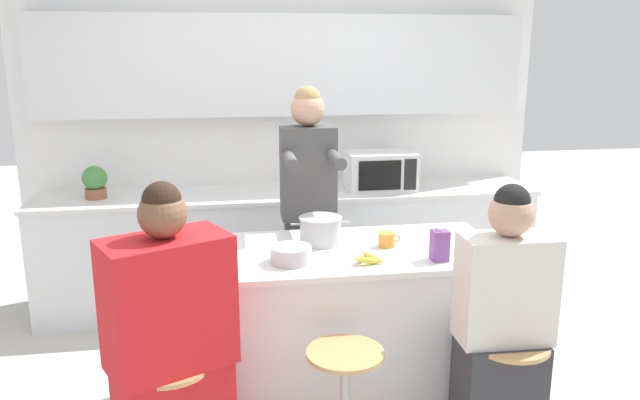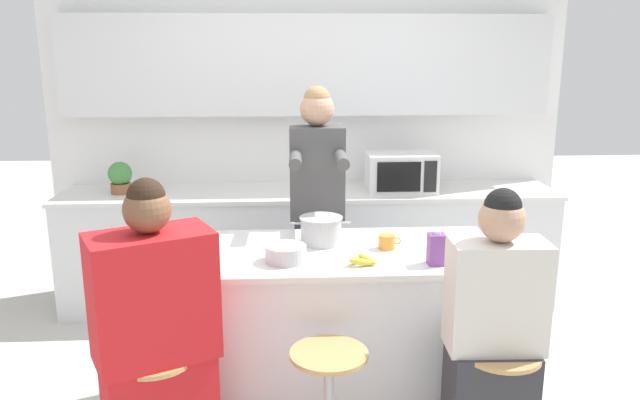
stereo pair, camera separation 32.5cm
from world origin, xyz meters
name	(u,v)px [view 1 (the left image)]	position (x,y,z in m)	size (l,w,h in m)	color
wall_back	(285,102)	(0.00, 1.82, 1.54)	(4.03, 0.22, 2.70)	white
back_counter	(291,248)	(0.00, 1.52, 0.45)	(3.74, 0.63, 0.90)	silver
kitchen_island	(322,332)	(0.00, 0.00, 0.47)	(1.88, 0.78, 0.94)	black
person_cooking	(308,226)	(0.01, 0.61, 0.89)	(0.34, 0.54, 1.74)	#383842
person_wrapped_blanket	(172,362)	(-0.74, -0.61, 0.69)	(0.57, 0.47, 1.46)	red
person_seated_near	(501,346)	(0.72, -0.61, 0.64)	(0.42, 0.27, 1.40)	#333338
cooking_pot	(320,230)	(0.01, 0.11, 1.01)	(0.32, 0.23, 0.15)	#B7BABC
fruit_bowl	(291,254)	(-0.18, -0.16, 0.98)	(0.20, 0.20, 0.08)	#B7BABC
coffee_cup_near	(387,240)	(0.35, 0.01, 0.97)	(0.12, 0.09, 0.08)	orange
banana_bunch	(367,259)	(0.18, -0.24, 0.96)	(0.16, 0.12, 0.05)	yellow
juice_carton	(440,245)	(0.55, -0.24, 1.01)	(0.08, 0.08, 0.17)	#7A428E
microwave	(380,171)	(0.69, 1.48, 1.05)	(0.51, 0.34, 0.29)	white
potted_plant	(95,182)	(-1.40, 1.52, 1.02)	(0.17, 0.17, 0.24)	#93563D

